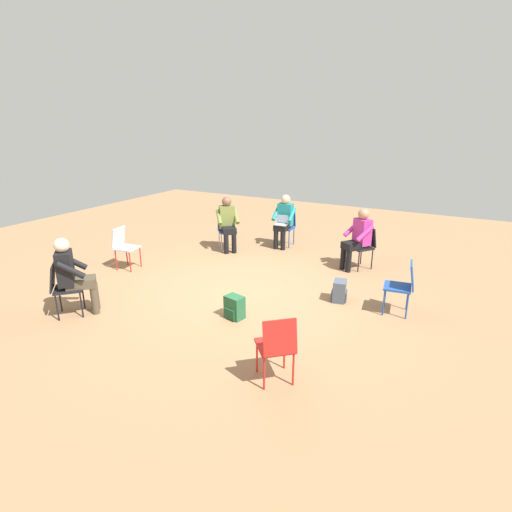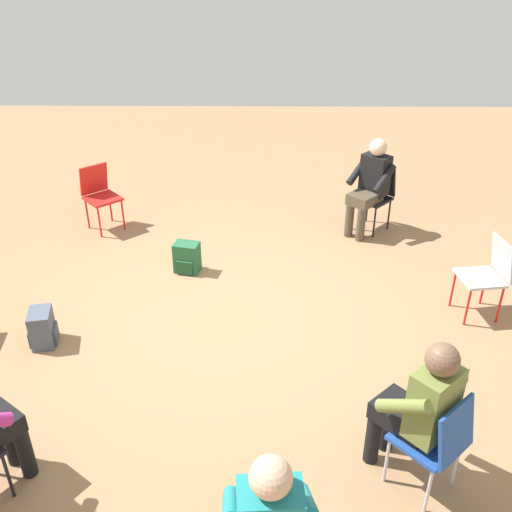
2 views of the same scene
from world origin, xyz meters
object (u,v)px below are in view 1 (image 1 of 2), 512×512
chair_east (403,284)px  chair_southwest (63,285)px  chair_north (286,225)px  chair_northeast (364,244)px  person_in_black (73,272)px  person_in_olive (228,221)px  backpack_near_laptop_user (235,308)px  person_with_laptop (284,218)px  chair_southeast (277,345)px  person_in_magenta (358,236)px  backpack_by_empty_chair (339,292)px  chair_northwest (227,228)px  chair_west (124,245)px

chair_east → chair_southwest: 5.21m
chair_north → chair_northeast: 2.18m
person_in_black → person_in_olive: bearing=128.8°
chair_northeast → backpack_near_laptop_user: 3.39m
chair_northeast → chair_southwest: bearing=87.4°
chair_north → chair_northeast: (2.06, -0.72, 0.00)m
person_in_olive → person_with_laptop: bearing=178.0°
chair_east → person_in_black: size_ratio=0.69×
chair_southeast → person_in_magenta: size_ratio=0.69×
backpack_near_laptop_user → backpack_by_empty_chair: size_ratio=1.00×
chair_southwest → chair_northeast: size_ratio=1.00×
person_in_magenta → person_in_olive: size_ratio=1.00×
person_in_magenta → chair_northwest: bearing=37.2°
chair_east → chair_west: size_ratio=1.00×
chair_west → backpack_by_empty_chair: size_ratio=2.36×
chair_northwest → backpack_by_empty_chair: (3.26, -1.63, -0.34)m
person_in_magenta → person_in_olive: (-2.97, -0.18, 0.00)m
person_in_magenta → person_in_olive: 2.98m
person_with_laptop → chair_northwest: bearing=29.4°
chair_west → person_with_laptop: 3.66m
chair_northwest → backpack_by_empty_chair: size_ratio=2.36×
chair_southeast → person_with_laptop: (-2.16, 4.87, 0.20)m
chair_northeast → chair_west: bearing=65.1°
chair_southeast → chair_east: 2.68m
person_in_magenta → chair_southeast: bearing=129.1°
person_in_olive → backpack_near_laptop_user: (1.92, -2.87, -0.54)m
person_with_laptop → person_in_magenta: 2.07m
chair_northwest → backpack_near_laptop_user: 3.63m
chair_west → chair_northeast: bearing=110.8°
chair_west → person_in_black: bearing=17.4°
person_with_laptop → backpack_near_laptop_user: bearing=99.9°
chair_north → chair_northeast: same height
chair_north → backpack_by_empty_chair: size_ratio=2.36×
person_in_magenta → backpack_near_laptop_user: 3.26m
person_in_olive → backpack_by_empty_chair: person_in_olive is taller
chair_north → chair_east: bearing=137.2°
person_in_black → chair_northwest: bearing=130.6°
chair_east → chair_west: bearing=88.4°
chair_southeast → person_in_magenta: 4.19m
chair_southwest → person_in_olive: 4.06m
chair_west → chair_southeast: bearing=57.8°
chair_northeast → person_in_black: size_ratio=0.69×
chair_southeast → backpack_near_laptop_user: 1.73m
chair_east → person_in_magenta: person_in_magenta is taller
backpack_by_empty_chair → chair_east: bearing=0.5°
backpack_by_empty_chair → chair_west: bearing=-172.9°
person_in_black → backpack_near_laptop_user: bearing=68.4°
person_with_laptop → chair_west: bearing=48.9°
chair_southwest → person_in_black: bearing=90.0°
chair_northeast → person_with_laptop: (-2.05, 0.55, 0.20)m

